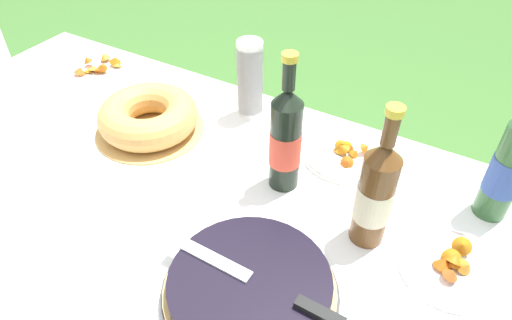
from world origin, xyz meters
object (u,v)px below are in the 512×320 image
at_px(cider_bottle_amber, 375,194).
at_px(snack_plate_near, 452,265).
at_px(juice_bottle_red, 286,139).
at_px(snack_plate_far, 345,154).
at_px(bundt_cake, 148,117).
at_px(serving_knife, 264,284).
at_px(berry_tart, 250,288).
at_px(cup_stack, 250,79).
at_px(cider_bottle_green, 509,166).
at_px(snack_plate_right, 98,70).

xyz_separation_m(cider_bottle_amber, snack_plate_near, (0.18, 0.00, -0.11)).
bearing_deg(juice_bottle_red, snack_plate_far, 60.46).
bearing_deg(bundt_cake, serving_knife, -30.38).
xyz_separation_m(berry_tart, cider_bottle_amber, (0.14, 0.25, 0.10)).
relative_size(bundt_cake, cup_stack, 1.32).
distance_m(juice_bottle_red, snack_plate_far, 0.23).
height_order(berry_tart, cider_bottle_green, cider_bottle_green).
distance_m(cider_bottle_amber, snack_plate_far, 0.29).
relative_size(snack_plate_near, snack_plate_far, 0.96).
distance_m(cider_bottle_amber, juice_bottle_red, 0.24).
relative_size(cup_stack, snack_plate_near, 1.09).
xyz_separation_m(cup_stack, juice_bottle_red, (0.22, -0.21, 0.02)).
height_order(berry_tart, cup_stack, cup_stack).
bearing_deg(bundt_cake, cider_bottle_amber, -5.40).
bearing_deg(cider_bottle_green, berry_tart, -127.51).
bearing_deg(serving_knife, cider_bottle_amber, -112.15).
height_order(cider_bottle_amber, snack_plate_far, cider_bottle_amber).
xyz_separation_m(cider_bottle_green, snack_plate_right, (-1.22, 0.01, -0.12)).
distance_m(berry_tart, snack_plate_near, 0.41).
distance_m(juice_bottle_red, snack_plate_right, 0.80).
bearing_deg(snack_plate_near, snack_plate_far, 145.05).
height_order(cider_bottle_green, snack_plate_far, cider_bottle_green).
bearing_deg(serving_knife, cider_bottle_green, -123.97).
relative_size(snack_plate_right, snack_plate_far, 1.10).
relative_size(berry_tart, snack_plate_right, 1.41).
bearing_deg(cider_bottle_amber, juice_bottle_red, 165.53).
height_order(cup_stack, snack_plate_right, cup_stack).
distance_m(berry_tart, cider_bottle_green, 0.59).
xyz_separation_m(berry_tart, snack_plate_near, (0.32, 0.26, -0.02)).
height_order(bundt_cake, cider_bottle_amber, cider_bottle_amber).
relative_size(serving_knife, cup_stack, 1.65).
bearing_deg(snack_plate_far, bundt_cake, -162.29).
distance_m(serving_knife, snack_plate_far, 0.48).
bearing_deg(serving_knife, snack_plate_near, -136.93).
distance_m(cider_bottle_green, juice_bottle_red, 0.47).
bearing_deg(serving_knife, bundt_cake, -29.21).
xyz_separation_m(cider_bottle_green, snack_plate_near, (-0.04, -0.21, -0.12)).
relative_size(cider_bottle_amber, snack_plate_near, 1.59).
bearing_deg(berry_tart, serving_knife, -1.17).
relative_size(serving_knife, juice_bottle_red, 1.09).
bearing_deg(cider_bottle_amber, bundt_cake, 174.60).
xyz_separation_m(cider_bottle_amber, juice_bottle_red, (-0.23, 0.06, 0.01)).
bearing_deg(snack_plate_right, serving_knife, -27.99).
height_order(juice_bottle_red, snack_plate_far, juice_bottle_red).
relative_size(cider_bottle_amber, juice_bottle_red, 0.97).
bearing_deg(berry_tart, juice_bottle_red, 106.38).
relative_size(berry_tart, snack_plate_near, 1.61).
xyz_separation_m(serving_knife, snack_plate_far, (-0.03, 0.48, -0.05)).
bearing_deg(berry_tart, snack_plate_far, 89.85).
bearing_deg(cup_stack, snack_plate_near, -23.22).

